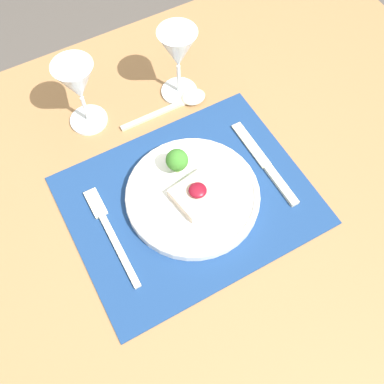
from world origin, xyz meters
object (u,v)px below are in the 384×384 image
at_px(spoon, 184,101).
at_px(wine_glass_near, 178,53).
at_px(wine_glass_far, 78,85).
at_px(dinner_plate, 192,193).
at_px(knife, 268,168).
at_px(fork, 109,229).

xyz_separation_m(spoon, wine_glass_near, (0.00, 0.03, 0.10)).
distance_m(wine_glass_near, wine_glass_far, 0.20).
relative_size(dinner_plate, wine_glass_far, 1.58).
bearing_deg(knife, fork, 174.01).
bearing_deg(wine_glass_near, dinner_plate, -112.93).
height_order(dinner_plate, wine_glass_far, wine_glass_far).
bearing_deg(spoon, wine_glass_far, 165.48).
relative_size(wine_glass_near, wine_glass_far, 1.04).
bearing_deg(spoon, knife, -73.49).
bearing_deg(spoon, dinner_plate, -114.00).
relative_size(spoon, wine_glass_near, 1.19).
distance_m(dinner_plate, fork, 0.16).
bearing_deg(spoon, wine_glass_near, 82.18).
height_order(dinner_plate, fork, dinner_plate).
xyz_separation_m(fork, wine_glass_far, (0.06, 0.24, 0.10)).
xyz_separation_m(fork, knife, (0.32, -0.03, 0.00)).
height_order(fork, wine_glass_far, wine_glass_far).
bearing_deg(wine_glass_far, dinner_plate, -69.19).
bearing_deg(knife, wine_glass_near, 102.31).
distance_m(knife, spoon, 0.23).
bearing_deg(dinner_plate, wine_glass_near, 67.07).
height_order(fork, wine_glass_near, wine_glass_near).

